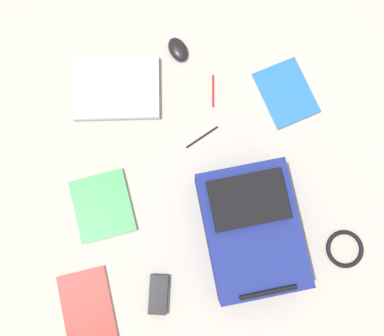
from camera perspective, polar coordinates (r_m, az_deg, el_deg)
ground_plane at (r=1.60m, az=-0.13°, el=-1.74°), size 3.73×3.73×0.00m
backpack at (r=1.51m, az=7.85°, el=-8.04°), size 0.33×0.45×0.19m
laptop at (r=1.69m, az=-10.01°, el=10.44°), size 0.36×0.29×0.03m
book_comic at (r=1.71m, az=12.43°, el=9.76°), size 0.24×0.28×0.01m
book_blue at (r=1.61m, az=-11.87°, el=-5.00°), size 0.23×0.26×0.02m
book_red at (r=1.64m, az=-13.81°, el=-17.78°), size 0.20×0.28×0.01m
computer_mouse at (r=1.73m, az=-1.90°, el=15.58°), size 0.10×0.12×0.04m
cable_coil at (r=1.67m, az=19.77°, el=-10.15°), size 0.14×0.14×0.02m
power_brick at (r=1.58m, az=-4.51°, el=-16.49°), size 0.09×0.15×0.03m
pen_black at (r=1.62m, az=1.37°, el=4.18°), size 0.13×0.07×0.01m
pen_blue at (r=1.68m, az=2.86°, el=10.27°), size 0.03×0.13×0.01m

